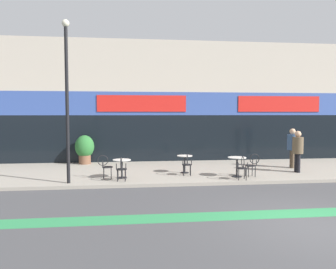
# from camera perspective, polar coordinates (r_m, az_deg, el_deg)

# --- Properties ---
(ground_plane) EXTENTS (120.00, 120.00, 0.00)m
(ground_plane) POSITION_cam_1_polar(r_m,az_deg,el_deg) (8.56, 24.83, -14.40)
(ground_plane) COLOR #424244
(sidewalk_slab) EXTENTS (40.00, 5.50, 0.12)m
(sidewalk_slab) POSITION_cam_1_polar(r_m,az_deg,el_deg) (15.03, 10.20, -6.14)
(sidewalk_slab) COLOR gray
(sidewalk_slab) RESTS_ON ground
(storefront_facade) EXTENTS (40.00, 4.06, 6.39)m
(storefront_facade) POSITION_cam_1_polar(r_m,az_deg,el_deg) (19.39, 6.25, 5.34)
(storefront_facade) COLOR #B2A899
(storefront_facade) RESTS_ON ground
(bike_lane_stripe) EXTENTS (36.00, 0.70, 0.01)m
(bike_lane_stripe) POSITION_cam_1_polar(r_m,az_deg,el_deg) (9.42, 21.47, -12.63)
(bike_lane_stripe) COLOR #2D844C
(bike_lane_stripe) RESTS_ON ground
(bistro_table_0) EXTENTS (0.70, 0.70, 0.72)m
(bistro_table_0) POSITION_cam_1_polar(r_m,az_deg,el_deg) (12.78, -8.04, -5.25)
(bistro_table_0) COLOR black
(bistro_table_0) RESTS_ON sidewalk_slab
(bistro_table_1) EXTENTS (0.64, 0.64, 0.73)m
(bistro_table_1) POSITION_cam_1_polar(r_m,az_deg,el_deg) (13.73, 2.92, -4.57)
(bistro_table_1) COLOR black
(bistro_table_1) RESTS_ON sidewalk_slab
(bistro_table_2) EXTENTS (0.71, 0.71, 0.78)m
(bistro_table_2) POSITION_cam_1_polar(r_m,az_deg,el_deg) (13.15, 11.92, -4.85)
(bistro_table_2) COLOR black
(bistro_table_2) RESTS_ON sidewalk_slab
(cafe_chair_0_near) EXTENTS (0.42, 0.58, 0.90)m
(cafe_chair_0_near) POSITION_cam_1_polar(r_m,az_deg,el_deg) (12.16, -8.13, -5.69)
(cafe_chair_0_near) COLOR black
(cafe_chair_0_near) RESTS_ON sidewalk_slab
(cafe_chair_0_side) EXTENTS (0.58, 0.42, 0.90)m
(cafe_chair_0_side) POSITION_cam_1_polar(r_m,az_deg,el_deg) (12.80, -10.85, -5.24)
(cafe_chair_0_side) COLOR black
(cafe_chair_0_side) RESTS_ON sidewalk_slab
(cafe_chair_1_near) EXTENTS (0.45, 0.60, 0.90)m
(cafe_chair_1_near) POSITION_cam_1_polar(r_m,az_deg,el_deg) (13.12, 3.34, -4.96)
(cafe_chair_1_near) COLOR black
(cafe_chair_1_near) RESTS_ON sidewalk_slab
(cafe_chair_2_near) EXTENTS (0.44, 0.59, 0.90)m
(cafe_chair_2_near) POSITION_cam_1_polar(r_m,az_deg,el_deg) (12.57, 12.79, -5.43)
(cafe_chair_2_near) COLOR black
(cafe_chair_2_near) RESTS_ON sidewalk_slab
(cafe_chair_2_side) EXTENTS (0.59, 0.42, 0.90)m
(cafe_chair_2_side) POSITION_cam_1_polar(r_m,az_deg,el_deg) (13.37, 14.47, -4.91)
(cafe_chair_2_side) COLOR black
(cafe_chair_2_side) RESTS_ON sidewalk_slab
(planter_pot) EXTENTS (0.93, 0.93, 1.42)m
(planter_pot) POSITION_cam_1_polar(r_m,az_deg,el_deg) (16.67, -14.32, -2.34)
(planter_pot) COLOR brown
(planter_pot) RESTS_ON sidewalk_slab
(lamp_post) EXTENTS (0.26, 0.26, 5.75)m
(lamp_post) POSITION_cam_1_polar(r_m,az_deg,el_deg) (12.13, -17.20, 7.28)
(lamp_post) COLOR black
(lamp_post) RESTS_ON sidewalk_slab
(pedestrian_near_end) EXTENTS (0.47, 0.47, 1.75)m
(pedestrian_near_end) POSITION_cam_1_polar(r_m,az_deg,el_deg) (14.87, 21.65, -2.16)
(pedestrian_near_end) COLOR black
(pedestrian_near_end) RESTS_ON sidewalk_slab
(pedestrian_far_end) EXTENTS (0.57, 0.57, 1.80)m
(pedestrian_far_end) POSITION_cam_1_polar(r_m,az_deg,el_deg) (15.99, 20.83, -1.65)
(pedestrian_far_end) COLOR #4C3D2D
(pedestrian_far_end) RESTS_ON sidewalk_slab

